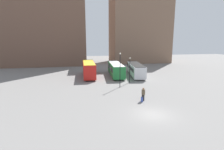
{
  "coord_description": "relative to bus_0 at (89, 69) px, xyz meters",
  "views": [
    {
      "loc": [
        -8.05,
        -16.98,
        8.02
      ],
      "look_at": [
        -1.63,
        14.89,
        1.72
      ],
      "focal_mm": 28.0,
      "sensor_mm": 36.0,
      "label": 1
    }
  ],
  "objects": [
    {
      "name": "traveler",
      "position": [
        6.14,
        -18.35,
        -0.72
      ],
      "size": [
        0.55,
        0.55,
        1.83
      ],
      "rotation": [
        0.0,
        0.0,
        1.38
      ],
      "color": "black",
      "rests_on": "ground_plane"
    },
    {
      "name": "suitcase",
      "position": [
        5.81,
        -18.75,
        -1.49
      ],
      "size": [
        0.29,
        0.45,
        0.91
      ],
      "rotation": [
        0.0,
        0.0,
        1.38
      ],
      "color": "#334CB2",
      "rests_on": "ground_plane"
    },
    {
      "name": "building_block_left",
      "position": [
        -15.26,
        25.37,
        17.06
      ],
      "size": [
        31.48,
        16.97,
        37.75
      ],
      "color": "brown",
      "rests_on": "ground_plane"
    },
    {
      "name": "bus_2",
      "position": [
        10.95,
        -1.15,
        -0.25
      ],
      "size": [
        4.47,
        12.15,
        2.85
      ],
      "rotation": [
        0.0,
        0.0,
        1.41
      ],
      "color": "silver",
      "rests_on": "ground_plane"
    },
    {
      "name": "ground_plane",
      "position": [
        5.47,
        -23.0,
        -1.81
      ],
      "size": [
        160.0,
        160.0,
        0.0
      ],
      "primitive_type": "plane",
      "color": "slate"
    },
    {
      "name": "lamp_post_0",
      "position": [
        4.73,
        -10.79,
        1.73
      ],
      "size": [
        0.28,
        0.28,
        6.07
      ],
      "color": "black",
      "rests_on": "ground_plane"
    },
    {
      "name": "bus_1",
      "position": [
        6.31,
        -0.19,
        -0.21
      ],
      "size": [
        3.65,
        12.14,
        2.94
      ],
      "rotation": [
        0.0,
        0.0,
        1.48
      ],
      "color": "#237A38",
      "rests_on": "ground_plane"
    },
    {
      "name": "building_block_right",
      "position": [
        21.25,
        25.37,
        11.16
      ],
      "size": [
        21.59,
        12.52,
        25.95
      ],
      "color": "#7F604C",
      "rests_on": "ground_plane"
    },
    {
      "name": "bus_0",
      "position": [
        0.0,
        0.0,
        0.0
      ],
      "size": [
        2.85,
        11.24,
        3.34
      ],
      "rotation": [
        0.0,
        0.0,
        1.55
      ],
      "color": "red",
      "rests_on": "ground_plane"
    },
    {
      "name": "lamp_post_1",
      "position": [
        7.42,
        -7.83,
        1.16
      ],
      "size": [
        0.28,
        0.28,
        4.98
      ],
      "color": "black",
      "rests_on": "ground_plane"
    }
  ]
}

